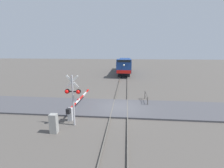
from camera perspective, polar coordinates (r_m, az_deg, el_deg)
ground_plane at (r=15.46m, az=2.97°, el=-8.87°), size 160.00×160.00×0.00m
rail_track_left at (r=15.48m, az=0.29°, el=-8.54°), size 0.08×80.00×0.15m
rail_track_right at (r=15.43m, az=5.67°, el=-8.68°), size 0.08×80.00×0.15m
road_surface at (r=15.44m, az=2.98°, el=-8.62°), size 36.00×4.73×0.15m
locomotive at (r=38.52m, az=4.59°, el=6.99°), size 2.96×17.34×3.73m
crossing_signal at (r=11.74m, az=-14.13°, el=-3.92°), size 1.18×0.33×3.88m
crossing_gate at (r=14.03m, az=-13.61°, el=-8.26°), size 0.36×6.75×1.18m
utility_cabinet at (r=11.68m, az=-20.53°, el=-13.41°), size 0.50×0.41×1.37m
guard_railing at (r=17.39m, az=12.39°, el=-4.56°), size 0.08×2.48×0.95m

